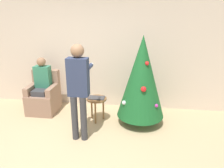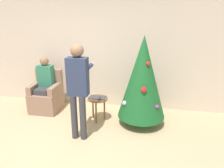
{
  "view_description": "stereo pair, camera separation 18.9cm",
  "coord_description": "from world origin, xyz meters",
  "views": [
    {
      "loc": [
        1.17,
        -2.86,
        2.32
      ],
      "look_at": [
        0.64,
        0.99,
        0.98
      ],
      "focal_mm": 35.0,
      "sensor_mm": 36.0,
      "label": 1
    },
    {
      "loc": [
        1.36,
        -2.83,
        2.32
      ],
      "look_at": [
        0.64,
        0.99,
        0.98
      ],
      "focal_mm": 35.0,
      "sensor_mm": 36.0,
      "label": 2
    }
  ],
  "objects": [
    {
      "name": "person_seated",
      "position": [
        -1.08,
        1.62,
        0.72
      ],
      "size": [
        0.36,
        0.46,
        1.29
      ],
      "color": "#38383D",
      "rests_on": "ground_plane"
    },
    {
      "name": "side_stool",
      "position": [
        0.25,
        1.35,
        0.44
      ],
      "size": [
        0.43,
        0.43,
        0.52
      ],
      "color": "brown",
      "rests_on": "ground_plane"
    },
    {
      "name": "laptop",
      "position": [
        0.25,
        1.35,
        0.53
      ],
      "size": [
        0.34,
        0.21,
        0.02
      ],
      "color": "#38383D",
      "rests_on": "side_stool"
    },
    {
      "name": "christmas_tree",
      "position": [
        1.19,
        1.38,
        1.02
      ],
      "size": [
        0.98,
        0.98,
        1.86
      ],
      "color": "brown",
      "rests_on": "ground_plane"
    },
    {
      "name": "person_standing",
      "position": [
        0.09,
        0.65,
        1.06
      ],
      "size": [
        0.39,
        0.57,
        1.77
      ],
      "color": "#38383D",
      "rests_on": "ground_plane"
    },
    {
      "name": "armchair",
      "position": [
        -1.08,
        1.65,
        0.35
      ],
      "size": [
        0.64,
        0.67,
        0.96
      ],
      "color": "#93705B",
      "rests_on": "ground_plane"
    },
    {
      "name": "ground_plane",
      "position": [
        0.0,
        0.0,
        0.0
      ],
      "size": [
        14.0,
        14.0,
        0.0
      ],
      "primitive_type": "plane",
      "color": "tan"
    },
    {
      "name": "wall_back",
      "position": [
        0.0,
        2.23,
        1.35
      ],
      "size": [
        8.0,
        0.06,
        2.7
      ],
      "color": "beige",
      "rests_on": "ground_plane"
    }
  ]
}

